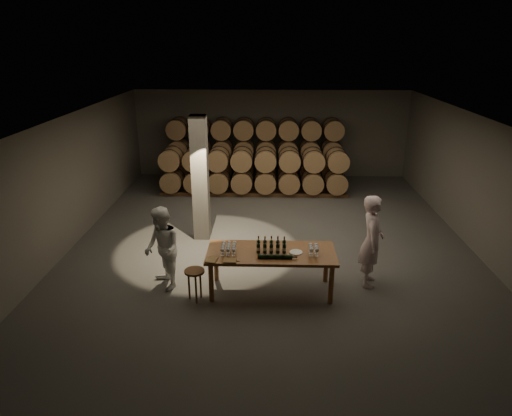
{
  "coord_description": "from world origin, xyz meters",
  "views": [
    {
      "loc": [
        -0.06,
        -10.8,
        4.94
      ],
      "look_at": [
        -0.37,
        -0.53,
        1.1
      ],
      "focal_mm": 32.0,
      "sensor_mm": 36.0,
      "label": 1
    }
  ],
  "objects_px": {
    "tasting_table": "(271,256)",
    "person_man": "(372,241)",
    "bottle_cluster": "(271,246)",
    "plate": "(296,252)",
    "notebook_near": "(230,261)",
    "person_woman": "(162,249)",
    "stool": "(195,276)"
  },
  "relations": [
    {
      "from": "person_man",
      "to": "person_woman",
      "type": "relative_size",
      "value": 1.12
    },
    {
      "from": "bottle_cluster",
      "to": "person_man",
      "type": "xyz_separation_m",
      "value": [
        2.08,
        0.36,
        -0.01
      ]
    },
    {
      "from": "tasting_table",
      "to": "stool",
      "type": "relative_size",
      "value": 3.9
    },
    {
      "from": "tasting_table",
      "to": "person_man",
      "type": "xyz_separation_m",
      "value": [
        2.08,
        0.38,
        0.2
      ]
    },
    {
      "from": "notebook_near",
      "to": "person_man",
      "type": "height_order",
      "value": "person_man"
    },
    {
      "from": "bottle_cluster",
      "to": "person_woman",
      "type": "height_order",
      "value": "person_woman"
    },
    {
      "from": "tasting_table",
      "to": "plate",
      "type": "bearing_deg",
      "value": -2.98
    },
    {
      "from": "plate",
      "to": "notebook_near",
      "type": "distance_m",
      "value": 1.37
    },
    {
      "from": "notebook_near",
      "to": "person_woman",
      "type": "relative_size",
      "value": 0.14
    },
    {
      "from": "plate",
      "to": "person_man",
      "type": "relative_size",
      "value": 0.13
    },
    {
      "from": "bottle_cluster",
      "to": "notebook_near",
      "type": "bearing_deg",
      "value": -149.77
    },
    {
      "from": "notebook_near",
      "to": "person_man",
      "type": "distance_m",
      "value": 3.0
    },
    {
      "from": "tasting_table",
      "to": "plate",
      "type": "xyz_separation_m",
      "value": [
        0.5,
        -0.03,
        0.11
      ]
    },
    {
      "from": "notebook_near",
      "to": "person_man",
      "type": "relative_size",
      "value": 0.13
    },
    {
      "from": "person_man",
      "to": "bottle_cluster",
      "type": "bearing_deg",
      "value": 109.54
    },
    {
      "from": "person_man",
      "to": "stool",
      "type": "bearing_deg",
      "value": 111.89
    },
    {
      "from": "tasting_table",
      "to": "stool",
      "type": "xyz_separation_m",
      "value": [
        -1.51,
        -0.4,
        -0.25
      ]
    },
    {
      "from": "notebook_near",
      "to": "bottle_cluster",
      "type": "bearing_deg",
      "value": 30.44
    },
    {
      "from": "bottle_cluster",
      "to": "person_woman",
      "type": "bearing_deg",
      "value": 177.83
    },
    {
      "from": "plate",
      "to": "stool",
      "type": "distance_m",
      "value": 2.07
    },
    {
      "from": "plate",
      "to": "stool",
      "type": "height_order",
      "value": "plate"
    },
    {
      "from": "person_man",
      "to": "person_woman",
      "type": "distance_m",
      "value": 4.33
    },
    {
      "from": "notebook_near",
      "to": "person_woman",
      "type": "height_order",
      "value": "person_woman"
    },
    {
      "from": "plate",
      "to": "person_man",
      "type": "distance_m",
      "value": 1.64
    },
    {
      "from": "stool",
      "to": "person_man",
      "type": "distance_m",
      "value": 3.7
    },
    {
      "from": "person_man",
      "to": "tasting_table",
      "type": "bearing_deg",
      "value": 109.99
    },
    {
      "from": "tasting_table",
      "to": "bottle_cluster",
      "type": "distance_m",
      "value": 0.21
    },
    {
      "from": "stool",
      "to": "person_man",
      "type": "relative_size",
      "value": 0.34
    },
    {
      "from": "bottle_cluster",
      "to": "plate",
      "type": "bearing_deg",
      "value": -4.95
    },
    {
      "from": "bottle_cluster",
      "to": "person_man",
      "type": "distance_m",
      "value": 2.11
    },
    {
      "from": "plate",
      "to": "notebook_near",
      "type": "xyz_separation_m",
      "value": [
        -1.3,
        -0.42,
        0.01
      ]
    },
    {
      "from": "bottle_cluster",
      "to": "plate",
      "type": "relative_size",
      "value": 2.27
    }
  ]
}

